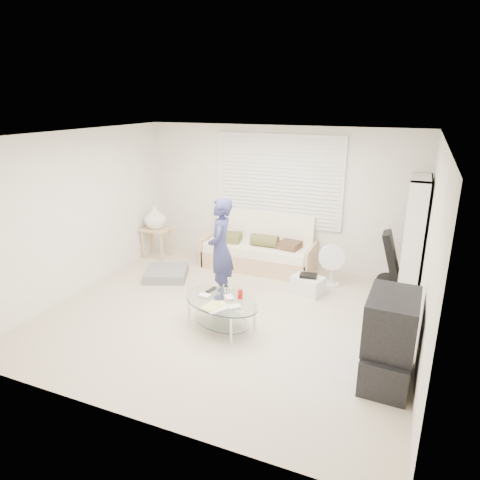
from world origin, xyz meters
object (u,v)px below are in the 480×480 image
at_px(tv_unit, 389,339).
at_px(coffee_table, 221,306).
at_px(bookshelf, 413,238).
at_px(futon_sofa, 259,251).

xyz_separation_m(tv_unit, coffee_table, (-2.11, 0.27, -0.14)).
bearing_deg(tv_unit, coffee_table, 172.76).
bearing_deg(tv_unit, bookshelf, 86.97).
height_order(tv_unit, coffee_table, tv_unit).
relative_size(futon_sofa, bookshelf, 1.07).
xyz_separation_m(bookshelf, coffee_table, (-2.24, -2.10, -0.59)).
bearing_deg(coffee_table, futon_sofa, 97.60).
xyz_separation_m(futon_sofa, bookshelf, (2.54, -0.15, 0.61)).
relative_size(tv_unit, coffee_table, 0.76).
height_order(bookshelf, tv_unit, bookshelf).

